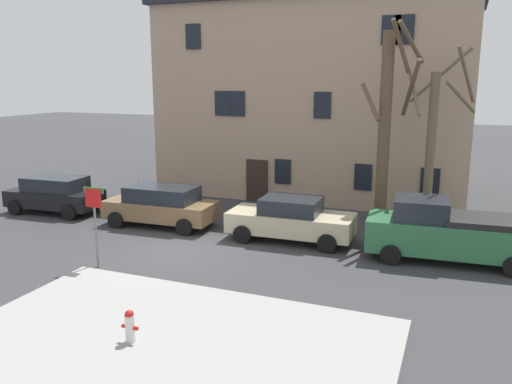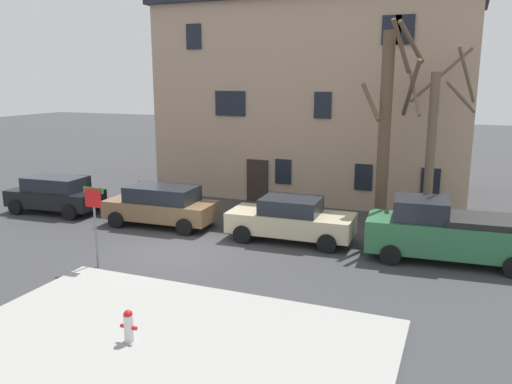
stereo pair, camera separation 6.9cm
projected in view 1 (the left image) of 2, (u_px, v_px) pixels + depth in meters
The scene contains 12 objects.
ground_plane at pixel (177, 251), 18.29m from camera, with size 120.00×120.00×0.00m, color #38383A.
sidewalk_slab at pixel (142, 367), 10.84m from camera, with size 10.12×8.43×0.12m, color #999993.
building_main at pixel (319, 86), 27.69m from camera, with size 16.00×8.91×11.07m.
tree_bare_near at pixel (386, 125), 20.40m from camera, with size 2.37×2.61×8.16m.
tree_bare_mid at pixel (433, 141), 20.36m from camera, with size 2.64×2.82×7.21m.
car_black_wagon at pixel (55, 194), 23.42m from camera, with size 4.36×2.26×1.66m.
car_brown_wagon at pixel (161, 205), 21.31m from camera, with size 4.66×2.21×1.67m.
car_beige_sedan at pixel (291, 219), 19.37m from camera, with size 4.75×2.23×1.65m.
pickup_truck_green at pixel (449, 232), 17.14m from camera, with size 5.55×2.46×2.09m.
fire_hydrant at pixel (130, 325), 11.69m from camera, with size 0.42×0.22×0.77m.
street_sign_pole at pixel (94, 212), 16.35m from camera, with size 0.76×0.07×2.65m.
bicycle_leaning at pixel (142, 193), 25.84m from camera, with size 1.75×0.18×1.03m.
Camera 1 is at (9.05, -15.13, 5.99)m, focal length 36.23 mm.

